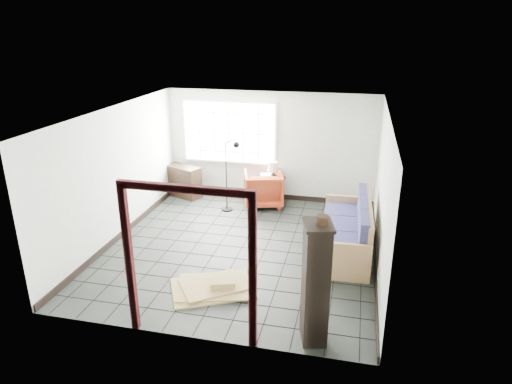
% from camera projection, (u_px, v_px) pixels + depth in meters
% --- Properties ---
extents(ground, '(5.50, 5.50, 0.00)m').
position_uv_depth(ground, '(242.00, 247.00, 8.76)').
color(ground, black).
rests_on(ground, ground).
extents(room_shell, '(5.02, 5.52, 2.61)m').
position_uv_depth(room_shell, '(241.00, 163.00, 8.21)').
color(room_shell, '#B2B7AF').
rests_on(room_shell, ground).
extents(window_panel, '(2.32, 0.08, 1.52)m').
position_uv_depth(window_panel, '(229.00, 132.00, 10.89)').
color(window_panel, silver).
rests_on(window_panel, ground).
extents(doorway_trim, '(1.80, 0.08, 2.20)m').
position_uv_depth(doorway_trim, '(188.00, 245.00, 5.81)').
color(doorway_trim, '#330B0E').
rests_on(doorway_trim, ground).
extents(futon_sofa, '(0.93, 2.31, 1.01)m').
position_uv_depth(futon_sofa, '(349.00, 233.00, 8.51)').
color(futon_sofa, olive).
rests_on(futon_sofa, ground).
extents(armchair, '(1.06, 1.03, 0.89)m').
position_uv_depth(armchair, '(263.00, 187.00, 10.67)').
color(armchair, maroon).
rests_on(armchair, ground).
extents(side_table, '(0.65, 0.65, 0.62)m').
position_uv_depth(side_table, '(270.00, 183.00, 10.76)').
color(side_table, black).
rests_on(side_table, ground).
extents(table_lamp, '(0.35, 0.35, 0.43)m').
position_uv_depth(table_lamp, '(273.00, 167.00, 10.54)').
color(table_lamp, black).
rests_on(table_lamp, side_table).
extents(projector, '(0.35, 0.31, 0.11)m').
position_uv_depth(projector, '(267.00, 176.00, 10.70)').
color(projector, silver).
rests_on(projector, side_table).
extents(floor_lamp, '(0.50, 0.31, 1.72)m').
position_uv_depth(floor_lamp, '(231.00, 173.00, 10.17)').
color(floor_lamp, black).
rests_on(floor_lamp, ground).
extents(console_shelf, '(1.07, 0.73, 0.77)m').
position_uv_depth(console_shelf, '(182.00, 181.00, 11.27)').
color(console_shelf, black).
rests_on(console_shelf, ground).
extents(tall_shelf, '(0.46, 0.54, 1.72)m').
position_uv_depth(tall_shelf, '(315.00, 283.00, 5.92)').
color(tall_shelf, black).
rests_on(tall_shelf, ground).
extents(pot, '(0.18, 0.18, 0.12)m').
position_uv_depth(pot, '(323.00, 220.00, 5.59)').
color(pot, black).
rests_on(pot, tall_shelf).
extents(open_box, '(0.99, 0.60, 0.53)m').
position_uv_depth(open_box, '(336.00, 243.00, 8.51)').
color(open_box, '#A2874E').
rests_on(open_box, ground).
extents(cardboard_pile, '(1.57, 1.40, 0.19)m').
position_uv_depth(cardboard_pile, '(214.00, 286.00, 7.37)').
color(cardboard_pile, '#A2874E').
rests_on(cardboard_pile, ground).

